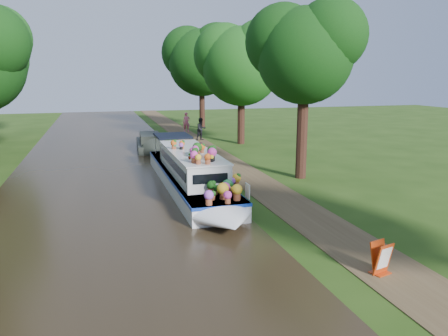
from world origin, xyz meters
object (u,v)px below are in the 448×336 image
Objects in this scene: sandwich_board at (381,260)px; pedestrian_dark at (201,129)px; plant_boat at (192,173)px; pedestrian_pink at (186,122)px; second_boat at (150,143)px.

sandwich_board is 0.48× the size of pedestrian_dark.
sandwich_board is at bearing -114.12° from pedestrian_dark.
pedestrian_pink is at bearing 79.18° from plant_boat.
second_boat reaches higher than sandwich_board.
plant_boat reaches higher than pedestrian_dark.
pedestrian_pink is 5.48m from pedestrian_dark.
plant_boat is at bearing -83.85° from second_boat.
pedestrian_pink is (0.97, 31.08, 0.52)m from sandwich_board.
second_boat is 3.39× the size of pedestrian_dark.
pedestrian_dark is (0.13, -5.48, -0.01)m from pedestrian_pink.
plant_boat reaches higher than sandwich_board.
plant_boat is 10.49m from sandwich_board.
second_boat is at bearing 83.66° from sandwich_board.
sandwich_board is at bearing -73.07° from plant_boat.
pedestrian_dark reaches higher than second_boat.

